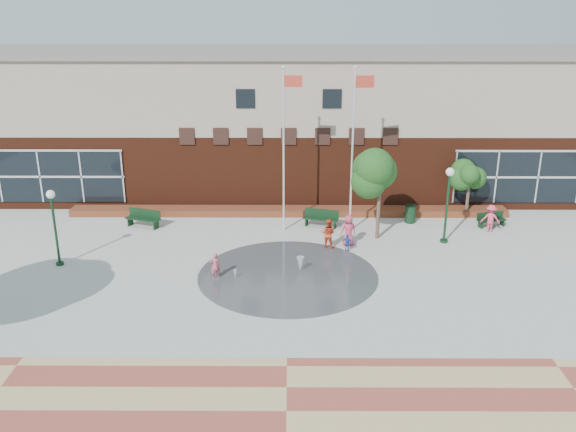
{
  "coord_description": "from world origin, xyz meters",
  "views": [
    {
      "loc": [
        0.12,
        -22.89,
        12.1
      ],
      "look_at": [
        0.0,
        4.0,
        2.6
      ],
      "focal_mm": 38.0,
      "sensor_mm": 36.0,
      "label": 1
    }
  ],
  "objects_px": {
    "flagpole_right": "(354,142)",
    "bench_left": "(143,222)",
    "flagpole_left": "(285,142)",
    "trash_can": "(410,214)",
    "child_splash": "(215,266)"
  },
  "relations": [
    {
      "from": "flagpole_right",
      "to": "trash_can",
      "type": "xyz_separation_m",
      "value": [
        3.56,
        1.39,
        -4.5
      ]
    },
    {
      "from": "flagpole_right",
      "to": "trash_can",
      "type": "distance_m",
      "value": 5.9
    },
    {
      "from": "flagpole_left",
      "to": "bench_left",
      "type": "relative_size",
      "value": 4.31
    },
    {
      "from": "flagpole_left",
      "to": "trash_can",
      "type": "distance_m",
      "value": 8.6
    },
    {
      "from": "child_splash",
      "to": "flagpole_right",
      "type": "bearing_deg",
      "value": -158.78
    },
    {
      "from": "trash_can",
      "to": "flagpole_left",
      "type": "bearing_deg",
      "value": -169.95
    },
    {
      "from": "flagpole_right",
      "to": "child_splash",
      "type": "relative_size",
      "value": 7.06
    },
    {
      "from": "bench_left",
      "to": "trash_can",
      "type": "relative_size",
      "value": 1.93
    },
    {
      "from": "flagpole_right",
      "to": "bench_left",
      "type": "height_order",
      "value": "flagpole_right"
    },
    {
      "from": "flagpole_right",
      "to": "child_splash",
      "type": "xyz_separation_m",
      "value": [
        -6.81,
        -6.18,
        -4.41
      ]
    },
    {
      "from": "bench_left",
      "to": "child_splash",
      "type": "xyz_separation_m",
      "value": [
        4.88,
        -6.77,
        0.31
      ]
    },
    {
      "from": "flagpole_right",
      "to": "child_splash",
      "type": "bearing_deg",
      "value": -145.73
    },
    {
      "from": "flagpole_left",
      "to": "bench_left",
      "type": "distance_m",
      "value": 9.29
    },
    {
      "from": "bench_left",
      "to": "child_splash",
      "type": "height_order",
      "value": "child_splash"
    },
    {
      "from": "flagpole_left",
      "to": "flagpole_right",
      "type": "distance_m",
      "value": 3.67
    }
  ]
}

